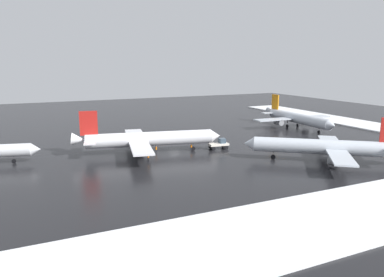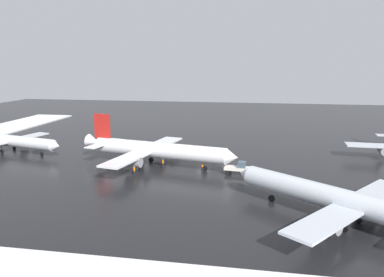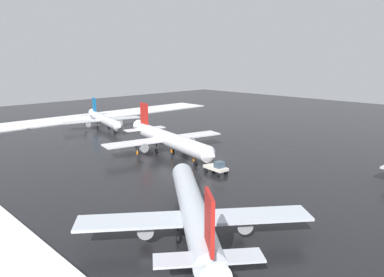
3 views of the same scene
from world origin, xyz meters
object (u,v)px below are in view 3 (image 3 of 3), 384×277
at_px(airplane_parked_starboard, 104,120).
at_px(pushback_tug, 217,167).
at_px(airplane_far_rear, 169,139).
at_px(ground_crew_beside_wing, 172,152).
at_px(ground_crew_near_tug, 137,154).
at_px(ground_crew_mid_apron, 194,161).
at_px(airplane_parked_portside, 193,209).

bearing_deg(airplane_parked_starboard, pushback_tug, 4.54).
relative_size(airplane_far_rear, ground_crew_beside_wing, 19.40).
bearing_deg(ground_crew_near_tug, pushback_tug, -44.86).
relative_size(airplane_far_rear, ground_crew_mid_apron, 19.40).
relative_size(airplane_far_rear, ground_crew_near_tug, 19.40).
distance_m(airplane_parked_portside, ground_crew_mid_apron, 29.00).
bearing_deg(airplane_far_rear, airplane_parked_portside, -24.55).
xyz_separation_m(airplane_far_rear, airplane_parked_starboard, (-35.53, 5.62, -0.58)).
distance_m(airplane_far_rear, ground_crew_mid_apron, 10.45).
bearing_deg(ground_crew_beside_wing, ground_crew_near_tug, 77.54).
relative_size(airplane_parked_portside, ground_crew_beside_wing, 15.83).
distance_m(airplane_parked_starboard, ground_crew_mid_apron, 46.18).
height_order(airplane_far_rear, ground_crew_beside_wing, airplane_far_rear).
height_order(airplane_far_rear, ground_crew_near_tug, airplane_far_rear).
bearing_deg(airplane_parked_portside, ground_crew_beside_wing, 0.56).
distance_m(airplane_far_rear, ground_crew_beside_wing, 3.10).
height_order(pushback_tug, ground_crew_mid_apron, pushback_tug).
distance_m(airplane_far_rear, airplane_parked_starboard, 35.97).
relative_size(airplane_parked_starboard, ground_crew_beside_wing, 15.87).
height_order(pushback_tug, ground_crew_near_tug, pushback_tug).
bearing_deg(ground_crew_beside_wing, airplane_parked_starboard, 10.34).
relative_size(airplane_parked_starboard, ground_crew_near_tug, 15.87).
height_order(airplane_parked_portside, pushback_tug, airplane_parked_portside).
bearing_deg(ground_crew_near_tug, airplane_parked_starboard, 103.13).
xyz_separation_m(pushback_tug, ground_crew_mid_apron, (-6.87, 0.96, -0.31)).
height_order(ground_crew_mid_apron, ground_crew_near_tug, same).
xyz_separation_m(airplane_parked_starboard, pushback_tug, (52.34, -8.81, -1.41)).
bearing_deg(airplane_parked_starboard, ground_crew_mid_apron, 4.30).
xyz_separation_m(airplane_far_rear, ground_crew_mid_apron, (9.95, -2.22, -2.31)).
bearing_deg(pushback_tug, airplane_parked_portside, -48.81).
relative_size(airplane_parked_portside, ground_crew_mid_apron, 15.83).
bearing_deg(ground_crew_near_tug, ground_crew_mid_apron, -34.59).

